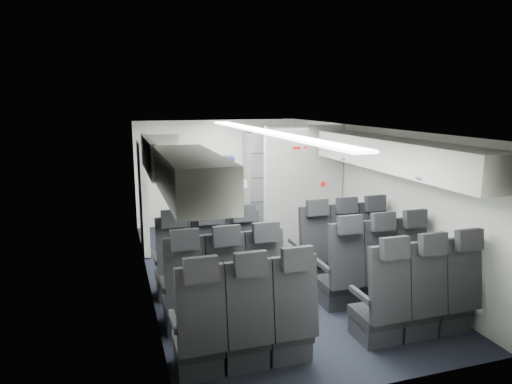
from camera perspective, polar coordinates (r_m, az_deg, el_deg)
cabin_shell at (r=6.70m, az=1.03°, el=-0.87°), size 3.41×6.01×2.16m
seat_row_front at (r=6.42m, az=2.53°, el=-8.14°), size 3.33×0.56×1.24m
seat_row_mid at (r=5.64m, az=5.72°, el=-11.05°), size 3.33×0.56×1.24m
seat_row_rear at (r=4.90m, az=10.00°, el=-14.80°), size 3.33×0.56×1.24m
overhead_bin_left_rear at (r=4.32m, az=-8.16°, el=2.06°), size 0.53×1.80×0.40m
overhead_bin_left_front_open at (r=6.05m, az=-11.27°, el=3.46°), size 0.64×1.70×0.72m
overhead_bin_right_rear at (r=5.51m, az=21.97°, el=3.37°), size 0.53×1.80×0.40m
overhead_bin_right_front at (r=6.94m, az=12.80°, el=5.43°), size 0.53×1.70×0.40m
bulkhead_partition at (r=7.79m, az=6.00°, el=0.46°), size 1.40×0.15×2.13m
galley_unit at (r=9.57m, az=1.25°, el=1.81°), size 0.85×0.52×1.90m
boarding_door at (r=7.94m, az=-13.92°, el=-0.51°), size 0.12×1.27×1.86m
flight_attendant at (r=8.21m, az=-3.24°, el=-0.91°), size 0.49×0.65×1.60m
carry_on_bag at (r=6.12m, az=-11.31°, el=4.17°), size 0.43×0.34×0.23m
papers at (r=8.16m, az=-1.88°, el=0.89°), size 0.21×0.08×0.15m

